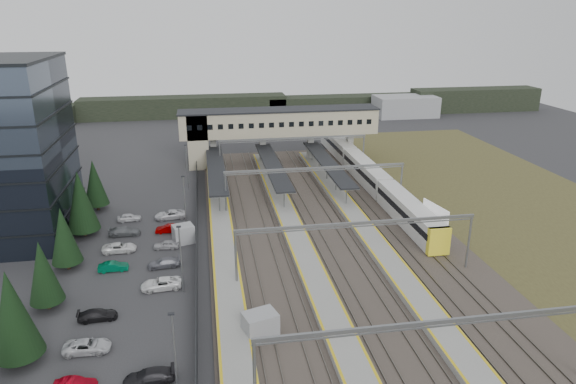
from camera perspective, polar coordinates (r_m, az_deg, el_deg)
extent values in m
plane|color=#2B2B2D|center=(67.01, -4.47, -7.02)|extent=(220.00, 220.00, 0.00)
cylinder|color=black|center=(53.84, -27.49, -15.91)|extent=(0.44, 0.44, 1.20)
cone|color=black|center=(51.54, -28.27, -11.78)|extent=(4.26, 4.26, 8.20)
cylinder|color=black|center=(61.10, -25.06, -11.14)|extent=(0.44, 0.44, 1.20)
cone|color=black|center=(59.37, -25.58, -7.96)|extent=(3.54, 3.54, 6.80)
cylinder|color=black|center=(68.76, -23.21, -7.39)|extent=(0.44, 0.44, 1.20)
cone|color=black|center=(67.20, -23.65, -4.41)|extent=(3.64, 3.64, 7.00)
cylinder|color=black|center=(77.62, -21.63, -4.10)|extent=(0.44, 0.44, 1.20)
cone|color=black|center=(75.99, -22.06, -0.88)|extent=(4.42, 4.42, 8.50)
cylinder|color=black|center=(86.72, -20.38, -1.50)|extent=(0.44, 0.44, 1.20)
cone|color=black|center=(85.46, -20.69, 1.01)|extent=(3.74, 3.74, 7.20)
imported|color=silver|center=(52.83, -21.42, -15.67)|extent=(4.34, 2.11, 1.19)
imported|color=black|center=(57.19, -20.40, -12.68)|extent=(4.00, 1.85, 1.13)
imported|color=#025839|center=(66.28, -18.84, -7.85)|extent=(3.60, 1.38, 1.17)
imported|color=white|center=(70.98, -18.23, -5.89)|extent=(4.36, 2.06, 1.21)
imported|color=slate|center=(75.76, -17.69, -4.18)|extent=(4.38, 1.82, 1.27)
imported|color=silver|center=(80.62, -17.22, -2.71)|extent=(3.61, 1.76, 1.19)
imported|color=black|center=(47.57, -15.20, -19.20)|extent=(4.44, 2.08, 1.25)
imported|color=white|center=(60.79, -13.92, -9.86)|extent=(4.73, 2.45, 1.27)
imported|color=slate|center=(65.49, -13.62, -7.65)|extent=(4.15, 1.99, 1.17)
imported|color=#AAA9AD|center=(70.25, -13.37, -5.71)|extent=(3.47, 1.64, 1.14)
imported|color=#800000|center=(75.08, -13.15, -3.99)|extent=(3.68, 1.45, 1.19)
imported|color=silver|center=(79.95, -12.96, -2.46)|extent=(4.83, 2.60, 1.29)
cylinder|color=slate|center=(43.47, -12.45, -17.52)|extent=(0.16, 0.16, 8.00)
cube|color=black|center=(41.22, -12.86, -13.06)|extent=(0.50, 0.25, 0.15)
cylinder|color=slate|center=(57.99, -11.79, -7.43)|extent=(0.16, 0.16, 8.00)
cube|color=black|center=(56.32, -12.07, -3.79)|extent=(0.50, 0.25, 0.15)
cylinder|color=slate|center=(74.51, -11.40, -1.21)|extent=(0.16, 0.16, 8.00)
cube|color=black|center=(73.22, -11.61, 1.72)|extent=(0.50, 0.25, 0.15)
cylinder|color=slate|center=(91.59, -11.16, 2.72)|extent=(0.16, 0.16, 8.00)
cube|color=black|center=(90.54, -11.32, 5.14)|extent=(0.50, 0.25, 0.15)
cube|color=#26282B|center=(70.96, -10.12, -4.82)|extent=(0.08, 90.00, 2.00)
cube|color=gray|center=(50.98, -3.10, -14.58)|extent=(3.69, 3.14, 2.62)
cube|color=gray|center=(71.34, -11.55, -4.58)|extent=(3.22, 2.92, 2.46)
cube|color=#332D28|center=(73.26, 4.58, -4.54)|extent=(34.00, 90.00, 0.20)
cube|color=#59544C|center=(71.35, -5.43, -5.09)|extent=(0.08, 90.00, 0.14)
cube|color=#59544C|center=(71.45, -4.27, -5.02)|extent=(0.08, 90.00, 0.14)
cube|color=#59544C|center=(71.69, -2.23, -4.89)|extent=(0.08, 90.00, 0.14)
cube|color=#59544C|center=(71.86, -1.08, -4.81)|extent=(0.08, 90.00, 0.14)
cube|color=#59544C|center=(72.61, 2.49, -4.56)|extent=(0.08, 90.00, 0.14)
cube|color=#59544C|center=(72.90, 3.60, -4.48)|extent=(0.08, 90.00, 0.14)
cube|color=#59544C|center=(73.49, 5.55, -4.33)|extent=(0.08, 90.00, 0.14)
cube|color=#59544C|center=(73.85, 6.63, -4.25)|extent=(0.08, 90.00, 0.14)
cube|color=#59544C|center=(75.19, 9.98, -3.98)|extent=(0.08, 90.00, 0.14)
cube|color=#59544C|center=(75.66, 11.02, -3.90)|extent=(0.08, 90.00, 0.14)
cube|color=#59544C|center=(76.56, 12.82, -3.75)|extent=(0.08, 90.00, 0.14)
cube|color=#59544C|center=(77.10, 13.81, -3.66)|extent=(0.08, 90.00, 0.14)
cube|color=gray|center=(71.18, -7.27, -5.07)|extent=(3.20, 82.00, 0.90)
cube|color=gold|center=(70.97, -8.45, -4.80)|extent=(0.25, 82.00, 0.02)
cube|color=gold|center=(71.05, -6.11, -4.66)|extent=(0.25, 82.00, 0.02)
cube|color=gray|center=(72.13, 0.71, -4.56)|extent=(3.20, 82.00, 0.90)
cube|color=gold|center=(71.72, -0.43, -4.31)|extent=(0.25, 82.00, 0.02)
cube|color=gold|center=(72.20, 1.85, -4.15)|extent=(0.25, 82.00, 0.02)
cube|color=gray|center=(74.42, 8.33, -4.00)|extent=(3.20, 82.00, 0.90)
cube|color=gold|center=(73.83, 7.27, -3.75)|extent=(0.25, 82.00, 0.02)
cube|color=gold|center=(74.68, 9.41, -3.59)|extent=(0.25, 82.00, 0.02)
cube|color=black|center=(90.59, -8.01, 2.71)|extent=(3.00, 30.00, 0.25)
cube|color=slate|center=(90.64, -8.01, 2.62)|extent=(3.10, 30.00, 0.12)
cylinder|color=slate|center=(78.77, -7.63, -1.09)|extent=(0.20, 0.20, 3.10)
cylinder|color=slate|center=(84.89, -7.81, 0.43)|extent=(0.20, 0.20, 3.10)
cylinder|color=slate|center=(91.06, -7.96, 1.75)|extent=(0.20, 0.20, 3.10)
cylinder|color=slate|center=(97.28, -8.10, 2.90)|extent=(0.20, 0.20, 3.10)
cylinder|color=slate|center=(103.53, -8.22, 3.91)|extent=(0.20, 0.20, 3.10)
cube|color=black|center=(91.34, -1.73, 3.04)|extent=(3.00, 30.00, 0.25)
cube|color=slate|center=(91.38, -1.73, 2.95)|extent=(3.10, 30.00, 0.12)
cylinder|color=slate|center=(79.62, -0.43, -0.68)|extent=(0.20, 0.20, 3.10)
cylinder|color=slate|center=(85.68, -1.12, 0.80)|extent=(0.20, 0.20, 3.10)
cylinder|color=slate|center=(91.80, -1.72, 2.08)|extent=(0.20, 0.20, 3.10)
cylinder|color=slate|center=(97.97, -2.24, 3.20)|extent=(0.20, 0.20, 3.10)
cylinder|color=slate|center=(104.18, -2.70, 4.19)|extent=(0.20, 0.20, 3.10)
cube|color=black|center=(93.16, 4.39, 3.32)|extent=(3.00, 30.00, 0.25)
cube|color=slate|center=(93.20, 4.39, 3.23)|extent=(3.10, 30.00, 0.12)
cylinder|color=slate|center=(81.70, 6.51, -0.27)|extent=(0.20, 0.20, 3.10)
cylinder|color=slate|center=(87.62, 5.36, 1.14)|extent=(0.20, 0.20, 3.10)
cylinder|color=slate|center=(93.61, 4.36, 2.38)|extent=(0.20, 0.20, 3.10)
cylinder|color=slate|center=(99.67, 3.48, 3.46)|extent=(0.20, 0.20, 3.10)
cylinder|color=slate|center=(105.78, 2.70, 4.42)|extent=(0.20, 0.20, 3.10)
cube|color=tan|center=(105.14, -0.98, 7.77)|extent=(40.00, 6.00, 5.00)
cube|color=black|center=(104.65, -0.99, 9.13)|extent=(40.40, 6.40, 0.30)
cube|color=tan|center=(104.69, -9.98, 5.74)|extent=(4.00, 6.00, 11.00)
cube|color=black|center=(101.09, -10.93, 7.00)|extent=(1.00, 0.06, 1.00)
cube|color=black|center=(101.05, -9.79, 7.06)|extent=(1.00, 0.06, 1.00)
cube|color=black|center=(101.06, -8.65, 7.13)|extent=(1.00, 0.06, 1.00)
cube|color=black|center=(101.10, -7.51, 7.19)|extent=(1.00, 0.06, 1.00)
cube|color=black|center=(101.19, -6.37, 7.24)|extent=(1.00, 0.06, 1.00)
cube|color=black|center=(101.31, -5.23, 7.30)|extent=(1.00, 0.06, 1.00)
cube|color=black|center=(101.47, -4.10, 7.35)|extent=(1.00, 0.06, 1.00)
cube|color=black|center=(101.68, -2.97, 7.40)|extent=(1.00, 0.06, 1.00)
cube|color=black|center=(101.92, -1.84, 7.44)|extent=(1.00, 0.06, 1.00)
cube|color=black|center=(102.20, -0.72, 7.48)|extent=(1.00, 0.06, 1.00)
cube|color=black|center=(102.52, 0.39, 7.52)|extent=(1.00, 0.06, 1.00)
cube|color=black|center=(102.87, 1.50, 7.56)|extent=(1.00, 0.06, 1.00)
cube|color=black|center=(103.27, 2.60, 7.59)|extent=(1.00, 0.06, 1.00)
cube|color=black|center=(103.70, 3.69, 7.62)|extent=(1.00, 0.06, 1.00)
cube|color=black|center=(104.16, 4.77, 7.65)|extent=(1.00, 0.06, 1.00)
cube|color=black|center=(104.67, 5.84, 7.67)|extent=(1.00, 0.06, 1.00)
cube|color=black|center=(105.21, 6.90, 7.69)|extent=(1.00, 0.06, 1.00)
cube|color=black|center=(105.78, 7.95, 7.71)|extent=(1.00, 0.06, 1.00)
cube|color=black|center=(106.39, 8.99, 7.73)|extent=(1.00, 0.06, 1.00)
cube|color=gray|center=(105.29, -9.08, 4.46)|extent=(1.20, 1.60, 6.00)
cube|color=gray|center=(105.30, -8.27, 4.51)|extent=(1.20, 1.60, 6.00)
cube|color=gray|center=(105.95, -2.84, 4.78)|extent=(1.20, 1.60, 6.00)
cube|color=gray|center=(107.52, 2.48, 5.01)|extent=(1.20, 1.60, 6.00)
cube|color=gray|center=(109.56, 6.85, 5.16)|extent=(1.20, 1.60, 6.00)
cylinder|color=slate|center=(41.39, -3.72, -20.08)|extent=(0.28, 0.28, 7.00)
cube|color=slate|center=(42.60, 15.83, -13.77)|extent=(28.40, 0.25, 0.35)
cube|color=slate|center=(42.82, 15.78, -14.22)|extent=(28.40, 0.12, 0.12)
cylinder|color=slate|center=(58.19, -5.80, -7.54)|extent=(0.28, 0.28, 7.00)
cylinder|color=slate|center=(65.77, 19.43, -5.31)|extent=(0.28, 0.28, 7.00)
cube|color=slate|center=(59.06, 7.78, -3.46)|extent=(28.40, 0.25, 0.35)
cube|color=slate|center=(59.21, 7.76, -3.82)|extent=(28.40, 0.12, 0.12)
cylinder|color=slate|center=(78.42, -6.94, -0.29)|extent=(0.28, 0.28, 7.00)
cylinder|color=slate|center=(84.20, 12.44, 0.78)|extent=(0.28, 0.28, 7.00)
cube|color=slate|center=(79.07, 3.15, 2.66)|extent=(28.40, 0.25, 0.35)
cube|color=slate|center=(79.18, 3.14, 2.38)|extent=(28.40, 0.12, 0.12)
cylinder|color=slate|center=(97.48, -7.55, 3.63)|extent=(0.28, 0.28, 7.00)
cylinder|color=slate|center=(102.19, 8.37, 4.33)|extent=(0.28, 0.28, 7.00)
cube|color=slate|center=(98.00, 0.60, 6.00)|extent=(28.40, 0.25, 0.35)
cube|color=slate|center=(98.09, 0.60, 5.77)|extent=(28.40, 0.12, 0.12)
cube|color=silver|center=(76.53, 13.29, -2.29)|extent=(2.86, 19.81, 3.67)
cube|color=black|center=(76.38, 13.32, -2.00)|extent=(2.92, 19.21, 0.92)
cube|color=slate|center=(77.11, 13.20, -3.38)|extent=(2.45, 18.41, 0.51)
cube|color=silver|center=(94.54, 8.65, 2.22)|extent=(2.86, 19.81, 3.67)
cube|color=black|center=(94.42, 8.66, 2.45)|extent=(2.92, 19.21, 0.92)
cube|color=slate|center=(95.01, 8.60, 1.31)|extent=(2.45, 18.41, 0.51)
cube|color=silver|center=(113.36, 5.50, 5.25)|extent=(2.86, 19.81, 3.67)
cube|color=black|center=(113.26, 5.51, 5.45)|extent=(2.92, 19.21, 0.92)
cube|color=slate|center=(113.76, 5.48, 4.47)|extent=(2.45, 18.41, 0.51)
cube|color=yellow|center=(68.36, 16.39, -5.27)|extent=(2.88, 0.90, 3.67)
cylinder|color=slate|center=(72.07, 16.70, -4.52)|extent=(0.20, 0.20, 3.08)
cylinder|color=slate|center=(76.01, 15.16, -3.10)|extent=(0.20, 0.20, 3.08)
cube|color=white|center=(73.33, 16.05, -2.43)|extent=(1.20, 5.70, 2.89)
cube|color=#434022|center=(86.99, 26.20, -2.66)|extent=(34.00, 120.00, 0.06)
cube|color=black|center=(157.21, -11.44, 9.27)|extent=(60.00, 8.00, 6.00)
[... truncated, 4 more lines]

